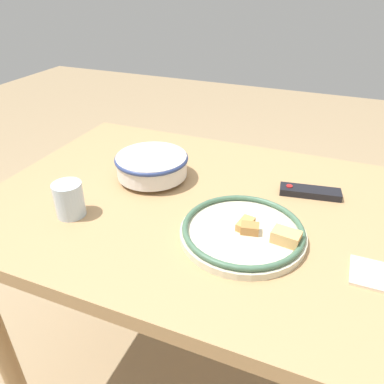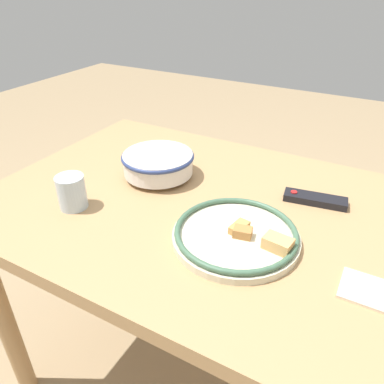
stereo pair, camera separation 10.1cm
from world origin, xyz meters
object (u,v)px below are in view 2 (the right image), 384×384
Objects in this scene: food_plate at (237,235)px; drinking_glass at (72,192)px; noodle_bowl at (158,163)px; tv_remote at (315,199)px.

drinking_glass reaches higher than food_plate.
drinking_glass is (-0.44, -0.08, 0.03)m from food_plate.
noodle_bowl is 1.27× the size of tv_remote.
drinking_glass is (-0.57, -0.34, 0.04)m from tv_remote.
food_plate is 0.45m from drinking_glass.
food_plate is at bearing -27.89° from noodle_bowl.
food_plate is at bearing 145.85° from tv_remote.
food_plate is at bearing 9.79° from drinking_glass.
noodle_bowl reaches higher than food_plate.
food_plate is 1.74× the size of tv_remote.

